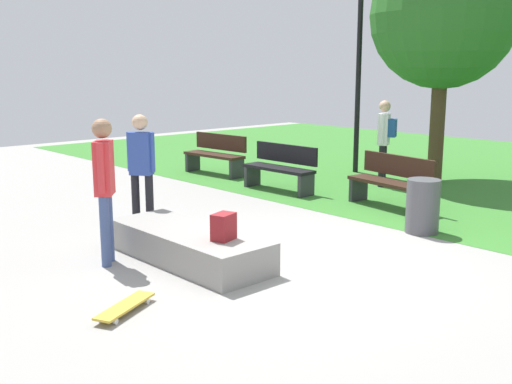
{
  "coord_description": "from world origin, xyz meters",
  "views": [
    {
      "loc": [
        4.97,
        -5.59,
        2.4
      ],
      "look_at": [
        -1.03,
        -0.04,
        0.73
      ],
      "focal_mm": 42.8,
      "sensor_mm": 36.0,
      "label": 1
    }
  ],
  "objects_px": {
    "park_bench_by_oak": "(216,153)",
    "trash_bin": "(423,206)",
    "pedestrian_with_backpack": "(385,135)",
    "skater_watching": "(141,163)",
    "lamp_post": "(359,47)",
    "backpack_on_ledge": "(224,227)",
    "concrete_ledge": "(188,245)",
    "skateboard_by_ledge": "(125,306)",
    "park_bench_near_lamppost": "(281,167)",
    "tree_broad_elm": "(444,16)",
    "park_bench_far_left": "(392,181)",
    "skater_performing_trick": "(104,179)"
  },
  "relations": [
    {
      "from": "lamp_post",
      "to": "backpack_on_ledge",
      "type": "bearing_deg",
      "value": -63.61
    },
    {
      "from": "park_bench_by_oak",
      "to": "lamp_post",
      "type": "height_order",
      "value": "lamp_post"
    },
    {
      "from": "concrete_ledge",
      "to": "backpack_on_ledge",
      "type": "xyz_separation_m",
      "value": [
        0.64,
        0.05,
        0.36
      ]
    },
    {
      "from": "trash_bin",
      "to": "skateboard_by_ledge",
      "type": "bearing_deg",
      "value": -94.09
    },
    {
      "from": "concrete_ledge",
      "to": "tree_broad_elm",
      "type": "relative_size",
      "value": 0.48
    },
    {
      "from": "skater_performing_trick",
      "to": "park_bench_near_lamppost",
      "type": "height_order",
      "value": "skater_performing_trick"
    },
    {
      "from": "park_bench_near_lamppost",
      "to": "park_bench_far_left",
      "type": "height_order",
      "value": "same"
    },
    {
      "from": "skater_watching",
      "to": "skateboard_by_ledge",
      "type": "height_order",
      "value": "skater_watching"
    },
    {
      "from": "pedestrian_with_backpack",
      "to": "skater_watching",
      "type": "bearing_deg",
      "value": -94.15
    },
    {
      "from": "skater_watching",
      "to": "trash_bin",
      "type": "height_order",
      "value": "skater_watching"
    },
    {
      "from": "tree_broad_elm",
      "to": "lamp_post",
      "type": "xyz_separation_m",
      "value": [
        -1.84,
        -0.38,
        -0.59
      ]
    },
    {
      "from": "concrete_ledge",
      "to": "skateboard_by_ledge",
      "type": "bearing_deg",
      "value": -57.98
    },
    {
      "from": "park_bench_far_left",
      "to": "skater_performing_trick",
      "type": "bearing_deg",
      "value": -96.46
    },
    {
      "from": "backpack_on_ledge",
      "to": "tree_broad_elm",
      "type": "distance_m",
      "value": 7.9
    },
    {
      "from": "skater_watching",
      "to": "lamp_post",
      "type": "bearing_deg",
      "value": 99.33
    },
    {
      "from": "backpack_on_ledge",
      "to": "park_bench_near_lamppost",
      "type": "bearing_deg",
      "value": 20.3
    },
    {
      "from": "skateboard_by_ledge",
      "to": "park_bench_far_left",
      "type": "distance_m",
      "value": 5.91
    },
    {
      "from": "lamp_post",
      "to": "trash_bin",
      "type": "height_order",
      "value": "lamp_post"
    },
    {
      "from": "concrete_ledge",
      "to": "skater_performing_trick",
      "type": "distance_m",
      "value": 1.32
    },
    {
      "from": "skater_performing_trick",
      "to": "lamp_post",
      "type": "bearing_deg",
      "value": 105.67
    },
    {
      "from": "backpack_on_ledge",
      "to": "park_bench_near_lamppost",
      "type": "distance_m",
      "value": 5.0
    },
    {
      "from": "backpack_on_ledge",
      "to": "park_bench_by_oak",
      "type": "relative_size",
      "value": 0.2
    },
    {
      "from": "backpack_on_ledge",
      "to": "skater_watching",
      "type": "xyz_separation_m",
      "value": [
        -2.32,
        0.36,
        0.46
      ]
    },
    {
      "from": "skater_watching",
      "to": "skateboard_by_ledge",
      "type": "relative_size",
      "value": 2.14
    },
    {
      "from": "skater_performing_trick",
      "to": "park_bench_near_lamppost",
      "type": "xyz_separation_m",
      "value": [
        -1.79,
        4.83,
        -0.58
      ]
    },
    {
      "from": "backpack_on_ledge",
      "to": "park_bench_by_oak",
      "type": "height_order",
      "value": "park_bench_by_oak"
    },
    {
      "from": "park_bench_by_oak",
      "to": "skater_watching",
      "type": "bearing_deg",
      "value": -51.95
    },
    {
      "from": "park_bench_far_left",
      "to": "park_bench_near_lamppost",
      "type": "bearing_deg",
      "value": -171.96
    },
    {
      "from": "backpack_on_ledge",
      "to": "park_bench_far_left",
      "type": "height_order",
      "value": "park_bench_far_left"
    },
    {
      "from": "skater_watching",
      "to": "park_bench_by_oak",
      "type": "distance_m",
      "value": 4.96
    },
    {
      "from": "skater_watching",
      "to": "park_bench_near_lamppost",
      "type": "distance_m",
      "value": 3.73
    },
    {
      "from": "skateboard_by_ledge",
      "to": "tree_broad_elm",
      "type": "bearing_deg",
      "value": 101.77
    },
    {
      "from": "park_bench_near_lamppost",
      "to": "tree_broad_elm",
      "type": "xyz_separation_m",
      "value": [
        1.48,
        3.22,
        2.96
      ]
    },
    {
      "from": "skater_watching",
      "to": "backpack_on_ledge",
      "type": "bearing_deg",
      "value": -8.79
    },
    {
      "from": "tree_broad_elm",
      "to": "lamp_post",
      "type": "distance_m",
      "value": 1.97
    },
    {
      "from": "park_bench_by_oak",
      "to": "pedestrian_with_backpack",
      "type": "relative_size",
      "value": 0.93
    },
    {
      "from": "tree_broad_elm",
      "to": "pedestrian_with_backpack",
      "type": "distance_m",
      "value": 2.76
    },
    {
      "from": "park_bench_by_oak",
      "to": "trash_bin",
      "type": "relative_size",
      "value": 2.04
    },
    {
      "from": "trash_bin",
      "to": "concrete_ledge",
      "type": "bearing_deg",
      "value": -110.65
    },
    {
      "from": "tree_broad_elm",
      "to": "trash_bin",
      "type": "xyz_separation_m",
      "value": [
        2.16,
        -3.9,
        -3.04
      ]
    },
    {
      "from": "backpack_on_ledge",
      "to": "skateboard_by_ledge",
      "type": "xyz_separation_m",
      "value": [
        0.27,
        -1.51,
        -0.49
      ]
    },
    {
      "from": "backpack_on_ledge",
      "to": "skater_watching",
      "type": "distance_m",
      "value": 2.39
    },
    {
      "from": "skater_performing_trick",
      "to": "park_bench_near_lamppost",
      "type": "distance_m",
      "value": 5.18
    },
    {
      "from": "lamp_post",
      "to": "pedestrian_with_backpack",
      "type": "distance_m",
      "value": 2.51
    },
    {
      "from": "tree_broad_elm",
      "to": "pedestrian_with_backpack",
      "type": "xyz_separation_m",
      "value": [
        -0.38,
        -1.34,
        -2.39
      ]
    },
    {
      "from": "concrete_ledge",
      "to": "park_bench_by_oak",
      "type": "distance_m",
      "value": 6.38
    },
    {
      "from": "lamp_post",
      "to": "pedestrian_with_backpack",
      "type": "relative_size",
      "value": 2.72
    },
    {
      "from": "park_bench_near_lamppost",
      "to": "backpack_on_ledge",
      "type": "bearing_deg",
      "value": -52.8
    },
    {
      "from": "skater_watching",
      "to": "pedestrian_with_backpack",
      "type": "height_order",
      "value": "pedestrian_with_backpack"
    },
    {
      "from": "skater_performing_trick",
      "to": "pedestrian_with_backpack",
      "type": "xyz_separation_m",
      "value": [
        -0.69,
        6.71,
        -0.01
      ]
    }
  ]
}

